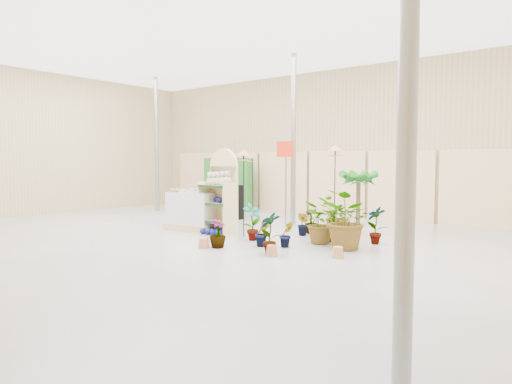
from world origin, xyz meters
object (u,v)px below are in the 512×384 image
(pallet_stack, at_px, (197,210))
(bird_table_front, at_px, (244,156))
(potted_plant_2, at_px, (321,223))
(display_shelf, at_px, (221,194))

(pallet_stack, xyz_separation_m, bird_table_front, (1.67, -0.19, 1.35))
(pallet_stack, height_order, potted_plant_2, pallet_stack)
(display_shelf, bearing_deg, bird_table_front, -12.21)
(display_shelf, height_order, pallet_stack, display_shelf)
(potted_plant_2, bearing_deg, pallet_stack, -178.10)
(bird_table_front, height_order, potted_plant_2, bird_table_front)
(bird_table_front, bearing_deg, potted_plant_2, 9.60)
(pallet_stack, xyz_separation_m, potted_plant_2, (3.48, 0.12, -0.03))
(display_shelf, relative_size, potted_plant_2, 2.27)
(display_shelf, bearing_deg, pallet_stack, -178.77)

